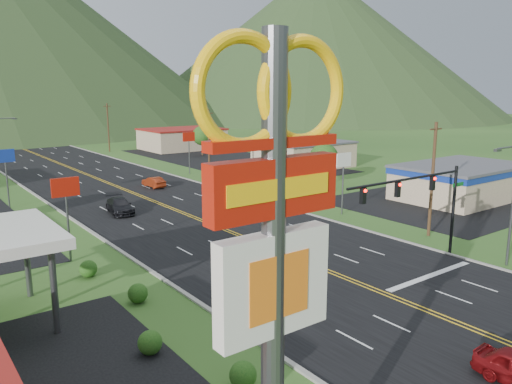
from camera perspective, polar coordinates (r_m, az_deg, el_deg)
pylon_sign at (r=11.93m, az=2.01°, el=-4.66°), size 4.32×0.60×14.00m
traffic_signal at (r=37.83m, az=18.59°, el=-0.18°), size 13.10×0.43×7.00m
streetlight_east at (r=39.90m, az=27.16°, el=-0.50°), size 3.28×0.25×9.00m
building_east_near at (r=63.74m, az=22.44°, el=1.31°), size 15.40×10.40×4.10m
building_east_mid at (r=84.27m, az=5.45°, el=4.36°), size 14.40×11.40×4.30m
building_east_far at (r=110.57m, az=-8.45°, el=6.05°), size 16.40×12.40×4.50m
pole_sign_west_a at (r=39.04m, az=-20.90°, el=-0.41°), size 2.00×0.18×6.40m
pole_sign_west_b at (r=60.28m, az=-26.74°, el=3.09°), size 2.00×0.18×6.40m
pole_sign_east_a at (r=51.57m, az=9.96°, el=2.93°), size 2.00×0.18×6.40m
pole_sign_east_b at (r=76.93m, az=-7.68°, el=5.80°), size 2.00×0.18×6.40m
tree_east_a at (r=66.42m, az=7.76°, el=3.89°), size 3.84×3.84×5.82m
tree_east_b at (r=99.03m, az=-6.17°, el=6.42°), size 3.84×3.84×5.82m
utility_pole_a at (r=45.80m, az=19.51°, el=1.46°), size 1.60×0.28×10.00m
utility_pole_b at (r=72.88m, az=-5.41°, el=5.59°), size 1.60×0.28×10.00m
utility_pole_c at (r=108.93m, az=-16.54°, el=7.13°), size 1.60×0.28×10.00m
utility_pole_d at (r=147.03m, az=-22.05°, el=7.79°), size 1.60×0.28×10.00m
mountain_ne at (r=252.24m, az=6.73°, el=16.57°), size 180.00×180.00×70.00m
car_dark_mid at (r=53.97m, az=-15.30°, el=-1.57°), size 2.85×5.49×1.52m
car_red_far at (r=67.31m, az=-11.61°, el=1.10°), size 1.67×4.24×1.37m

